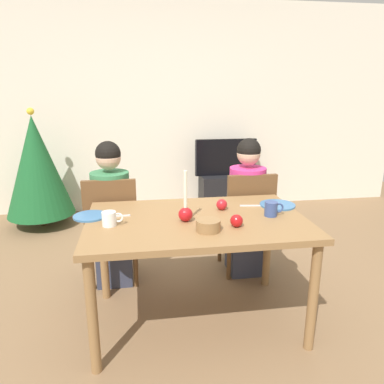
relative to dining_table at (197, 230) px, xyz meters
name	(u,v)px	position (x,y,z in m)	size (l,w,h in m)	color
ground_plane	(196,319)	(0.00, 0.00, -0.67)	(7.68, 7.68, 0.00)	brown
back_wall	(164,109)	(0.00, 2.60, 0.63)	(6.40, 0.10, 2.60)	beige
dining_table	(197,230)	(0.00, 0.00, 0.00)	(1.40, 0.90, 0.75)	olive
chair_left	(112,224)	(-0.58, 0.61, -0.15)	(0.40, 0.40, 0.90)	brown
chair_right	(247,217)	(0.53, 0.61, -0.15)	(0.40, 0.40, 0.90)	brown
person_left_child	(112,216)	(-0.58, 0.64, -0.10)	(0.30, 0.30, 1.17)	#33384C
person_right_child	(246,210)	(0.53, 0.64, -0.10)	(0.30, 0.30, 1.17)	#33384C
tv_stand	(225,193)	(0.76, 2.30, -0.43)	(0.64, 0.40, 0.48)	black
tv	(226,157)	(0.76, 2.30, 0.04)	(0.79, 0.05, 0.46)	black
christmas_tree	(37,166)	(-1.49, 2.09, 0.04)	(0.75, 0.75, 1.36)	brown
candle_centerpiece	(185,211)	(-0.08, -0.04, 0.15)	(0.09, 0.09, 0.32)	red
plate_left	(90,216)	(-0.68, 0.13, 0.09)	(0.22, 0.22, 0.01)	teal
plate_right	(277,205)	(0.61, 0.17, 0.09)	(0.25, 0.25, 0.01)	teal
mug_left	(110,219)	(-0.54, -0.05, 0.13)	(0.13, 0.09, 0.09)	white
mug_right	(271,209)	(0.49, -0.03, 0.13)	(0.13, 0.08, 0.10)	#33477F
fork_left	(116,216)	(-0.51, 0.11, 0.09)	(0.18, 0.01, 0.01)	silver
fork_right	(252,206)	(0.43, 0.19, 0.09)	(0.18, 0.01, 0.01)	silver
bowl_walnuts	(208,225)	(0.03, -0.22, 0.12)	(0.14, 0.14, 0.07)	olive
apple_near_candle	(222,204)	(0.20, 0.15, 0.12)	(0.08, 0.08, 0.08)	red
apple_by_left_plate	(237,221)	(0.21, -0.18, 0.12)	(0.08, 0.08, 0.08)	#B51315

